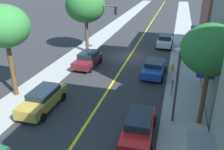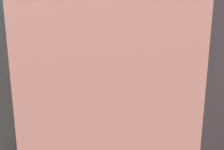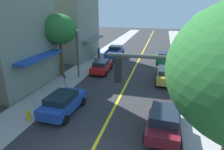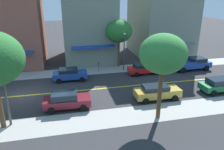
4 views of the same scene
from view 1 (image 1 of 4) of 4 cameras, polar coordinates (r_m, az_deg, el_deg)
name	(u,v)px [view 1 (image 1 of 4)]	position (r m, az deg, el deg)	size (l,w,h in m)	color
ground_plane	(130,56)	(29.36, 4.27, 4.53)	(140.00, 140.00, 0.00)	#2D2D30
sidewalk_left	(184,61)	(28.90, 16.79, 3.26)	(3.10, 126.00, 0.01)	#9E9E99
sidewalk_right	(81,52)	(31.15, -7.36, 5.53)	(3.10, 126.00, 0.01)	#9E9E99
road_centerline_stripe	(130,56)	(29.36, 4.27, 4.53)	(0.20, 126.00, 0.00)	yellow
street_tree_left_near	(4,27)	(19.87, -24.40, 10.50)	(3.81, 3.81, 7.39)	brown
street_tree_right_corner	(212,50)	(15.53, 22.80, 5.58)	(3.73, 3.73, 6.81)	brown
street_tree_left_far	(85,6)	(30.22, -6.39, 16.17)	(4.86, 4.86, 7.82)	brown
fire_hydrant	(173,68)	(25.38, 14.41, 1.72)	(0.44, 0.24, 0.83)	yellow
parking_meter	(172,86)	(20.02, 14.27, -2.58)	(0.12, 0.18, 1.44)	#4C4C51
traffic_light_mast	(96,20)	(29.47, -3.95, 12.99)	(4.23, 0.32, 6.24)	#474C47
street_lamp	(177,77)	(15.73, 15.44, -0.39)	(0.70, 0.36, 5.28)	#38383D
red_sedan_left_curb	(139,126)	(15.06, 6.40, -12.10)	(2.09, 4.54, 1.44)	red
gold_sedan_right_curb	(43,99)	(18.53, -16.22, -5.49)	(1.97, 4.70, 1.52)	#B29338
blue_sedan_left_curb	(154,68)	(23.79, 10.08, 1.64)	(2.23, 4.25, 1.50)	#1E429E
maroon_sedan_right_curb	(88,59)	(25.90, -5.80, 3.79)	(2.23, 4.44, 1.59)	maroon
white_sedan_left_curb	(165,40)	(33.97, 12.60, 8.09)	(2.15, 4.43, 1.55)	silver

